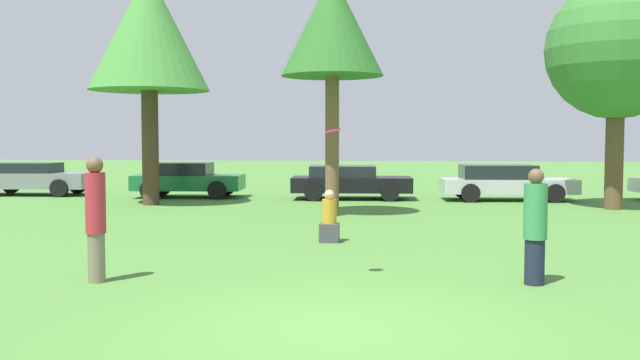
{
  "coord_description": "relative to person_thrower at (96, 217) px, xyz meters",
  "views": [
    {
      "loc": [
        0.52,
        -7.56,
        2.1
      ],
      "look_at": [
        -0.52,
        3.28,
        1.46
      ],
      "focal_mm": 38.62,
      "sensor_mm": 36.0,
      "label": 1
    }
  ],
  "objects": [
    {
      "name": "bystander_sitting",
      "position": [
        3.09,
        4.27,
        -0.52
      ],
      "size": [
        0.4,
        0.33,
        1.08
      ],
      "color": "#3F3F47",
      "rests_on": "ground"
    },
    {
      "name": "tree_2",
      "position": [
        11.06,
        11.71,
        3.78
      ],
      "size": [
        4.16,
        4.16,
        6.87
      ],
      "color": "brown",
      "rests_on": "ground"
    },
    {
      "name": "parked_car_silver",
      "position": [
        8.3,
        14.45,
        -0.32
      ],
      "size": [
        4.57,
        1.99,
        1.22
      ],
      "rotation": [
        0.0,
        0.0,
        0.05
      ],
      "color": "#B2B2B7",
      "rests_on": "ground"
    },
    {
      "name": "tree_0",
      "position": [
        -3.29,
        11.77,
        4.54
      ],
      "size": [
        3.82,
        3.82,
        7.48
      ],
      "color": "#473323",
      "rests_on": "ground"
    },
    {
      "name": "person_catcher",
      "position": [
        6.38,
        0.45,
        -0.11
      ],
      "size": [
        0.33,
        0.33,
        1.68
      ],
      "rotation": [
        0.0,
        0.0,
        -3.07
      ],
      "color": "#191E33",
      "rests_on": "ground"
    },
    {
      "name": "ground_plane",
      "position": [
        3.71,
        -2.1,
        -0.96
      ],
      "size": [
        120.0,
        120.0,
        0.0
      ],
      "primitive_type": "plane",
      "color": "#477A33"
    },
    {
      "name": "tree_1",
      "position": [
        2.76,
        9.17,
        4.18
      ],
      "size": [
        2.8,
        2.8,
        6.63
      ],
      "color": "brown",
      "rests_on": "ground"
    },
    {
      "name": "person_thrower",
      "position": [
        0.0,
        0.0,
        0.0
      ],
      "size": [
        0.29,
        0.29,
        1.85
      ],
      "rotation": [
        0.0,
        0.0,
        0.07
      ],
      "color": "#726651",
      "rests_on": "ground"
    },
    {
      "name": "parked_car_green",
      "position": [
        -2.97,
        14.69,
        -0.29
      ],
      "size": [
        3.96,
        2.08,
        1.26
      ],
      "rotation": [
        0.0,
        0.0,
        0.05
      ],
      "color": "#196633",
      "rests_on": "ground"
    },
    {
      "name": "parked_car_black",
      "position": [
        2.96,
        14.5,
        -0.33
      ],
      "size": [
        4.26,
        2.16,
        1.17
      ],
      "rotation": [
        0.0,
        0.0,
        0.05
      ],
      "color": "black",
      "rests_on": "ground"
    },
    {
      "name": "frisbee",
      "position": [
        3.45,
        0.43,
        1.27
      ],
      "size": [
        0.24,
        0.24,
        0.08
      ],
      "color": "#F21E72"
    },
    {
      "name": "parked_car_grey",
      "position": [
        -9.05,
        15.06,
        -0.31
      ],
      "size": [
        4.35,
        2.05,
        1.22
      ],
      "rotation": [
        0.0,
        0.0,
        0.05
      ],
      "color": "slate",
      "rests_on": "ground"
    }
  ]
}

